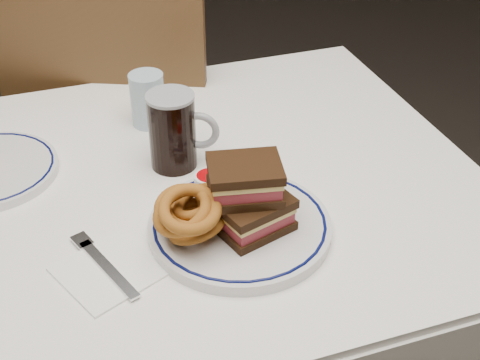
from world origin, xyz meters
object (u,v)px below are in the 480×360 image
object	(u,v)px
chair_far	(124,128)
beer_mug	(174,130)
reuben_sandwich	(249,197)
main_plate	(240,226)

from	to	relation	value
chair_far	beer_mug	xyz separation A→B (m)	(0.02, -0.50, 0.27)
reuben_sandwich	beer_mug	bearing A→B (deg)	104.03
chair_far	main_plate	xyz separation A→B (m)	(0.07, -0.72, 0.21)
main_plate	reuben_sandwich	world-z (taller)	reuben_sandwich
main_plate	beer_mug	size ratio (longest dim) A/B	2.04
main_plate	beer_mug	distance (m)	0.23
chair_far	beer_mug	size ratio (longest dim) A/B	7.14
chair_far	beer_mug	world-z (taller)	chair_far
chair_far	main_plate	bearing A→B (deg)	-84.56
reuben_sandwich	chair_far	bearing A→B (deg)	96.17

